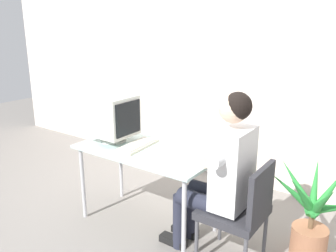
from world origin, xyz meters
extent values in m
plane|color=gray|center=(0.00, 0.00, 0.00)|extent=(12.00, 12.00, 0.00)
cube|color=beige|center=(0.30, 1.40, 1.50)|extent=(8.00, 0.10, 3.00)
cylinder|color=#B7B7BC|center=(-0.56, -0.26, 0.35)|extent=(0.04, 0.04, 0.71)
cylinder|color=#B7B7BC|center=(0.56, -0.26, 0.35)|extent=(0.04, 0.04, 0.71)
cylinder|color=#B7B7BC|center=(-0.56, 0.26, 0.35)|extent=(0.04, 0.04, 0.71)
cylinder|color=#B7B7BC|center=(0.56, 0.26, 0.35)|extent=(0.04, 0.04, 0.71)
cube|color=silver|center=(0.00, 0.00, 0.72)|extent=(1.24, 0.64, 0.02)
cylinder|color=silver|center=(-0.39, 0.00, 0.74)|extent=(0.23, 0.23, 0.02)
cylinder|color=silver|center=(-0.39, 0.00, 0.77)|extent=(0.06, 0.06, 0.05)
cube|color=silver|center=(-0.39, 0.00, 0.98)|extent=(0.37, 0.36, 0.36)
cube|color=black|center=(-0.20, 0.00, 0.98)|extent=(0.01, 0.31, 0.30)
cube|color=beige|center=(-0.10, 0.00, 0.74)|extent=(0.21, 0.45, 0.02)
cube|color=beige|center=(-0.10, 0.00, 0.76)|extent=(0.18, 0.41, 0.01)
cylinder|color=#4C4C51|center=(0.66, -0.23, 0.19)|extent=(0.03, 0.03, 0.39)
cylinder|color=#4C4C51|center=(0.66, 0.16, 0.19)|extent=(0.03, 0.03, 0.39)
cylinder|color=#4C4C51|center=(1.05, 0.16, 0.19)|extent=(0.03, 0.03, 0.39)
cube|color=#2D2D33|center=(0.85, -0.03, 0.42)|extent=(0.45, 0.45, 0.06)
cube|color=#2D2D33|center=(1.06, -0.03, 0.64)|extent=(0.04, 0.40, 0.38)
cube|color=silver|center=(0.83, -0.03, 0.77)|extent=(0.22, 0.36, 0.60)
sphere|color=beige|center=(0.81, -0.03, 1.21)|extent=(0.21, 0.21, 0.21)
sphere|color=black|center=(0.84, -0.03, 1.23)|extent=(0.20, 0.20, 0.20)
cylinder|color=#262838|center=(0.63, -0.12, 0.47)|extent=(0.40, 0.14, 0.14)
cylinder|color=#262838|center=(0.63, 0.06, 0.47)|extent=(0.40, 0.14, 0.14)
cylinder|color=#262838|center=(0.43, -0.12, 0.23)|extent=(0.11, 0.11, 0.47)
cylinder|color=#262838|center=(0.43, 0.06, 0.23)|extent=(0.11, 0.11, 0.47)
cube|color=black|center=(0.37, -0.12, 0.03)|extent=(0.24, 0.09, 0.06)
cube|color=black|center=(0.37, 0.06, 0.03)|extent=(0.24, 0.09, 0.06)
cylinder|color=silver|center=(0.81, -0.24, 0.89)|extent=(0.09, 0.14, 0.09)
cylinder|color=silver|center=(0.81, 0.18, 0.89)|extent=(0.09, 0.14, 0.09)
cylinder|color=beige|center=(0.69, -0.03, 0.84)|extent=(0.09, 0.36, 0.09)
cylinder|color=#9E6647|center=(1.33, 0.35, 0.13)|extent=(0.28, 0.28, 0.26)
cylinder|color=brown|center=(1.33, 0.35, 0.34)|extent=(0.04, 0.04, 0.16)
cone|color=#298436|center=(1.41, 0.47, 0.55)|extent=(0.26, 0.36, 0.42)
cone|color=#298436|center=(1.30, 0.49, 0.55)|extent=(0.15, 0.40, 0.41)
cone|color=#298436|center=(1.20, 0.40, 0.55)|extent=(0.39, 0.19, 0.41)
cone|color=#298436|center=(1.20, 0.29, 0.54)|extent=(0.39, 0.26, 0.40)
cone|color=#298436|center=(1.28, 0.23, 0.56)|extent=(0.20, 0.37, 0.43)
cone|color=#298436|center=(1.41, 0.24, 0.55)|extent=(0.26, 0.35, 0.43)
camera|label=1|loc=(1.81, -2.22, 1.78)|focal=37.31mm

